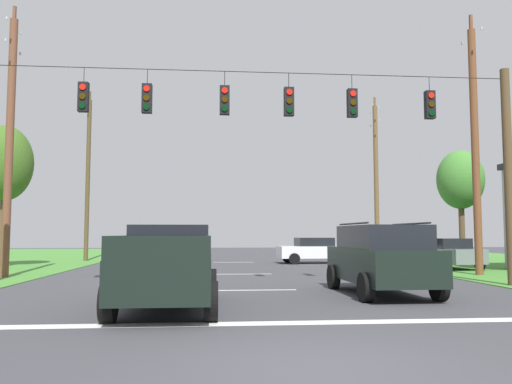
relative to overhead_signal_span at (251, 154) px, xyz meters
name	(u,v)px	position (x,y,z in m)	size (l,w,h in m)	color
ground_plane	(318,366)	(0.12, -9.81, -4.34)	(120.00, 120.00, 0.00)	#3D3D42
stop_bar_stripe	(283,323)	(0.12, -6.49, -4.34)	(15.31, 0.45, 0.01)	white
lane_dash_0	(256,290)	(0.12, -0.49, -4.34)	(0.15, 2.50, 0.01)	white
lane_dash_1	(243,274)	(0.12, 6.00, -4.34)	(0.15, 2.50, 0.01)	white
lane_dash_2	(233,262)	(0.12, 15.50, -4.34)	(0.15, 2.50, 0.01)	white
overhead_signal_span	(251,154)	(0.00, 0.00, 0.00)	(17.97, 0.31, 7.41)	brown
pickup_truck	(169,267)	(-2.28, -4.27, -3.37)	(2.29, 5.41, 1.95)	black
suv_black	(381,257)	(3.60, -2.00, -3.28)	(2.28, 4.83, 2.05)	black
distant_car_crossing_white	(314,250)	(4.87, 14.01, -3.55)	(4.41, 2.25, 1.52)	silver
distant_car_oncoming	(446,253)	(10.53, 8.59, -3.55)	(2.30, 4.44, 1.52)	slate
utility_pole_mid_right	(475,147)	(9.96, 4.37, 1.10)	(0.32, 1.78, 11.28)	brown
utility_pole_far_right	(376,178)	(9.94, 17.64, 1.19)	(0.31, 1.99, 11.16)	brown
utility_pole_mid_left	(10,140)	(-9.45, 4.90, 1.19)	(0.32, 1.64, 11.15)	brown
utility_pole_far_left	(88,177)	(-9.27, 17.69, 1.10)	(0.27, 1.66, 11.11)	brown
tree_roadside_right	(4,164)	(-12.06, 11.22, 1.06)	(2.90, 2.90, 7.41)	brown
tree_roadside_left	(460,180)	(13.18, 12.20, 0.51)	(2.67, 2.67, 6.61)	brown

